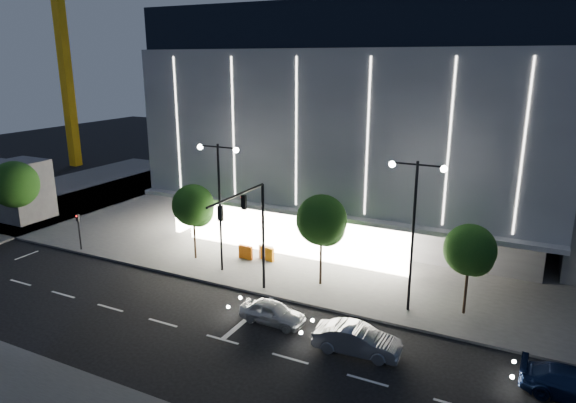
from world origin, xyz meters
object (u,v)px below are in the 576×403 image
at_px(traffic_mast, 251,222).
at_px(ped_signal_far, 79,228).
at_px(street_lamp_west, 219,189).
at_px(tree_right, 470,253).
at_px(car_second, 357,340).
at_px(car_third, 576,385).
at_px(street_lamp_east, 414,215).
at_px(tree_left, 194,207).
at_px(barrier_a, 246,252).
at_px(car_lead, 272,312).
at_px(tree_mid, 322,223).
at_px(barrier_d, 266,252).
at_px(tower_crane, 65,9).
at_px(barrier_c, 267,254).

bearing_deg(traffic_mast, ped_signal_far, 175.85).
bearing_deg(street_lamp_west, tree_right, 3.64).
bearing_deg(car_second, car_third, -89.36).
bearing_deg(car_second, street_lamp_west, 60.88).
xyz_separation_m(street_lamp_east, tree_right, (3.03, 1.02, -2.07)).
height_order(street_lamp_east, car_third, street_lamp_east).
relative_size(traffic_mast, tree_left, 1.24).
xyz_separation_m(ped_signal_far, barrier_a, (12.37, 4.04, -1.24)).
bearing_deg(car_lead, tree_left, 60.32).
distance_m(street_lamp_west, car_second, 14.01).
distance_m(tree_mid, car_lead, 6.85).
height_order(street_lamp_west, barrier_d, street_lamp_west).
height_order(traffic_mast, barrier_d, traffic_mast).
distance_m(traffic_mast, tree_mid, 4.82).
relative_size(ped_signal_far, barrier_d, 2.73).
xyz_separation_m(traffic_mast, car_lead, (2.51, -2.06, -4.38)).
bearing_deg(tower_crane, traffic_mast, -30.47).
height_order(tree_left, tree_mid, tree_mid).
relative_size(tree_left, car_second, 1.30).
distance_m(street_lamp_east, tree_left, 16.12).
relative_size(ped_signal_far, tower_crane, 0.09).
relative_size(ped_signal_far, tree_left, 0.52).
xyz_separation_m(street_lamp_east, car_lead, (-6.49, -4.73, -5.31)).
relative_size(street_lamp_west, ped_signal_far, 3.00).
distance_m(tree_left, tree_right, 19.00).
bearing_deg(barrier_c, tree_right, 3.99).
bearing_deg(ped_signal_far, barrier_d, 19.09).
bearing_deg(barrier_a, car_third, -15.15).
height_order(tree_right, barrier_d, tree_right).
bearing_deg(tree_right, traffic_mast, -162.98).
relative_size(street_lamp_east, tower_crane, 0.28).
bearing_deg(tree_right, barrier_d, 171.19).
distance_m(street_lamp_west, ped_signal_far, 12.76).
bearing_deg(street_lamp_east, tree_mid, 170.31).
distance_m(tower_crane, car_lead, 55.52).
bearing_deg(barrier_c, barrier_d, 146.60).
distance_m(street_lamp_west, tree_mid, 7.28).
bearing_deg(traffic_mast, tree_left, 152.16).
bearing_deg(barrier_d, ped_signal_far, -159.42).
xyz_separation_m(street_lamp_west, car_second, (11.77, -5.51, -5.23)).
relative_size(tower_crane, tree_left, 5.59).
bearing_deg(tower_crane, car_second, -28.97).
height_order(barrier_a, barrier_d, same).
distance_m(street_lamp_west, tree_right, 16.19).
xyz_separation_m(car_third, barrier_a, (-21.13, 7.25, -0.01)).
relative_size(street_lamp_east, barrier_a, 8.18).
bearing_deg(tree_right, barrier_c, 172.10).
bearing_deg(tree_left, car_third, -13.17).
xyz_separation_m(ped_signal_far, tree_left, (9.03, 2.52, 2.15)).
bearing_deg(street_lamp_west, car_second, -25.07).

